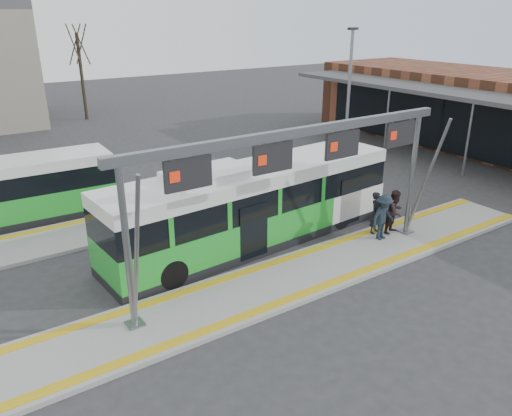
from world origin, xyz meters
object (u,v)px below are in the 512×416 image
(passenger_b, at_px, (395,212))
(passenger_a, at_px, (376,213))
(hero_bus, at_px, (254,206))
(gantry, at_px, (302,159))
(passenger_c, at_px, (383,217))

(passenger_b, bearing_deg, passenger_a, 135.92)
(passenger_a, bearing_deg, hero_bus, 137.30)
(gantry, height_order, passenger_b, gantry)
(gantry, xyz_separation_m, passenger_c, (4.48, 0.15, -3.20))
(gantry, xyz_separation_m, hero_bus, (0.15, 3.09, -2.70))
(passenger_a, bearing_deg, passenger_b, -47.14)
(hero_bus, height_order, passenger_a, hero_bus)
(gantry, bearing_deg, passenger_b, 3.52)
(gantry, relative_size, hero_bus, 1.01)
(hero_bus, bearing_deg, passenger_a, -30.94)
(hero_bus, distance_m, passenger_b, 5.94)
(passenger_a, distance_m, passenger_c, 0.64)
(gantry, distance_m, passenger_b, 6.28)
(passenger_b, xyz_separation_m, passenger_c, (-0.90, -0.18, 0.02))
(hero_bus, bearing_deg, passenger_c, -37.92)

